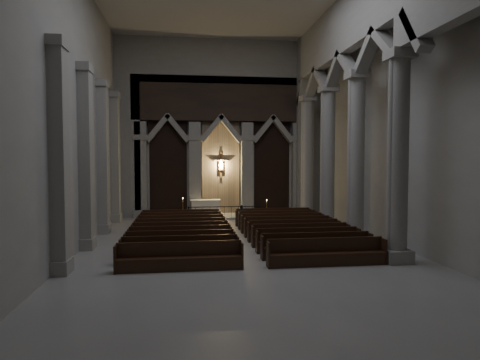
{
  "coord_description": "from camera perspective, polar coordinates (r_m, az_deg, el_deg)",
  "views": [
    {
      "loc": [
        -2.53,
        -17.75,
        4.0
      ],
      "look_at": [
        0.19,
        3.0,
        2.9
      ],
      "focal_mm": 32.0,
      "sensor_mm": 36.0,
      "label": 1
    }
  ],
  "objects": [
    {
      "name": "pews",
      "position": [
        20.4,
        -0.23,
        -7.37
      ],
      "size": [
        9.9,
        10.03,
        1.0
      ],
      "color": "black",
      "rests_on": "ground"
    },
    {
      "name": "room",
      "position": [
        18.29,
        0.65,
        14.36
      ],
      "size": [
        24.0,
        24.1,
        12.0
      ],
      "color": "gray",
      "rests_on": "ground"
    },
    {
      "name": "altar_rail",
      "position": [
        27.41,
        -2.12,
        -4.12
      ],
      "size": [
        4.64,
        0.09,
        0.91
      ],
      "color": "black",
      "rests_on": "ground"
    },
    {
      "name": "sanctuary_step",
      "position": [
        28.74,
        -2.36,
        -4.85
      ],
      "size": [
        8.5,
        2.6,
        0.15
      ],
      "primitive_type": "cube",
      "color": "gray",
      "rests_on": "ground"
    },
    {
      "name": "left_pilasters",
      "position": [
        21.67,
        -18.72,
        2.6
      ],
      "size": [
        0.6,
        13.0,
        8.03
      ],
      "color": "gray",
      "rests_on": "ground"
    },
    {
      "name": "sanctuary_wall",
      "position": [
        29.51,
        -2.55,
        8.08
      ],
      "size": [
        14.0,
        0.77,
        12.0
      ],
      "color": "gray",
      "rests_on": "ground"
    },
    {
      "name": "worshipper",
      "position": [
        25.19,
        0.25,
        -4.74
      ],
      "size": [
        0.48,
        0.34,
        1.21
      ],
      "primitive_type": "imported",
      "rotation": [
        0.0,
        0.0,
        -0.13
      ],
      "color": "black",
      "rests_on": "ground"
    },
    {
      "name": "altar",
      "position": [
        28.92,
        -4.64,
        -3.63
      ],
      "size": [
        2.02,
        0.81,
        1.02
      ],
      "color": "silver",
      "rests_on": "sanctuary_step"
    },
    {
      "name": "right_arcade",
      "position": [
        21.05,
        15.52,
        13.37
      ],
      "size": [
        1.0,
        24.0,
        12.0
      ],
      "color": "gray",
      "rests_on": "ground"
    },
    {
      "name": "candle_stand_left",
      "position": [
        27.67,
        -7.62,
        -4.52
      ],
      "size": [
        0.24,
        0.24,
        1.44
      ],
      "color": "#B78138",
      "rests_on": "ground"
    },
    {
      "name": "candle_stand_right",
      "position": [
        28.06,
        3.57,
        -4.5
      ],
      "size": [
        0.21,
        0.21,
        1.26
      ],
      "color": "#B78138",
      "rests_on": "ground"
    }
  ]
}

